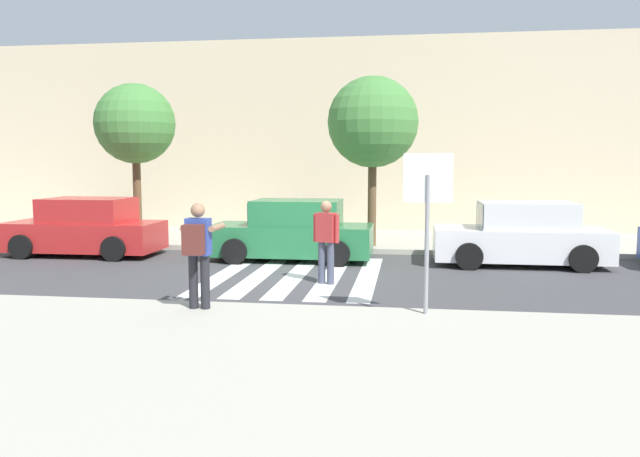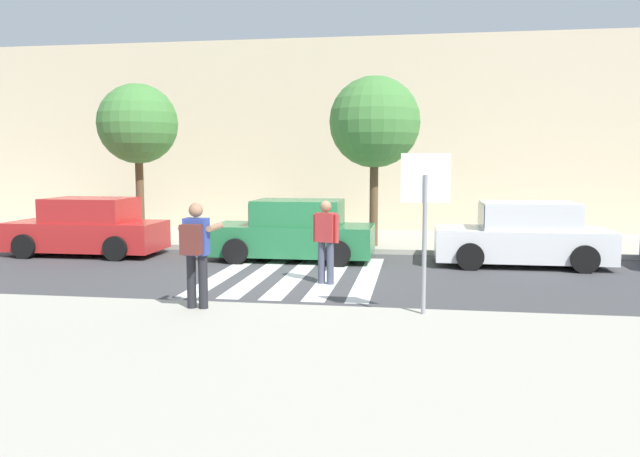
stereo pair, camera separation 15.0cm
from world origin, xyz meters
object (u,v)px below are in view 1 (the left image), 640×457
photographer_with_backpack (198,246)px  parked_car_green (293,232)px  parked_car_white (521,236)px  street_tree_west (135,124)px  street_tree_center (373,123)px  pedestrian_crossing (326,237)px  stop_sign (428,198)px  parked_car_red (85,229)px

photographer_with_backpack → parked_car_green: bearing=85.9°
parked_car_white → street_tree_west: bearing=168.5°
street_tree_west → street_tree_center: 7.09m
pedestrian_crossing → parked_car_green: 3.25m
stop_sign → photographer_with_backpack: 3.74m
photographer_with_backpack → parked_car_red: size_ratio=0.42×
pedestrian_crossing → parked_car_red: size_ratio=0.42×
photographer_with_backpack → street_tree_center: (2.33, 8.01, 2.43)m
photographer_with_backpack → parked_car_red: 8.02m
pedestrian_crossing → parked_car_red: (-6.95, 2.99, -0.25)m
parked_car_white → street_tree_west: size_ratio=0.87×
stop_sign → pedestrian_crossing: stop_sign is taller
photographer_with_backpack → parked_car_green: size_ratio=0.42×
pedestrian_crossing → street_tree_west: size_ratio=0.37×
parked_car_red → parked_car_green: bearing=0.0°
parked_car_red → street_tree_center: bearing=14.7°
parked_car_green → street_tree_center: (1.89, 1.99, 2.87)m
parked_car_red → street_tree_center: (7.59, 1.99, 2.87)m
pedestrian_crossing → stop_sign: bearing=-55.2°
stop_sign → pedestrian_crossing: bearing=124.8°
stop_sign → parked_car_green: size_ratio=0.61×
street_tree_west → street_tree_center: bearing=-1.8°
parked_car_white → street_tree_west: street_tree_west is taller
parked_car_green → street_tree_west: bearing=157.0°
pedestrian_crossing → photographer_with_backpack: bearing=-119.0°
parked_car_green → street_tree_center: street_tree_center is taller
pedestrian_crossing → parked_car_white: 5.33m
stop_sign → street_tree_west: (-8.41, 8.02, 1.64)m
photographer_with_backpack → pedestrian_crossing: (1.68, 3.04, -0.19)m
pedestrian_crossing → street_tree_center: size_ratio=0.36×
pedestrian_crossing → parked_car_red: pedestrian_crossing is taller
street_tree_center → pedestrian_crossing: bearing=-97.4°
stop_sign → pedestrian_crossing: (-1.96, 2.83, -1.00)m
parked_car_green → parked_car_white: same height
photographer_with_backpack → parked_car_red: (-5.27, 6.03, -0.44)m
stop_sign → pedestrian_crossing: size_ratio=1.46×
street_tree_center → parked_car_white: bearing=-27.9°
street_tree_west → photographer_with_backpack: bearing=-60.0°
photographer_with_backpack → street_tree_west: bearing=120.0°
street_tree_center → stop_sign: bearing=-80.4°
pedestrian_crossing → parked_car_red: 7.57m
parked_car_green → street_tree_center: 3.97m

